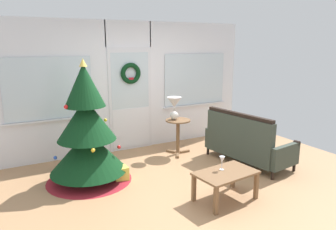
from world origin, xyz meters
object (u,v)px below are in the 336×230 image
at_px(side_table, 178,130).
at_px(wine_glass, 222,160).
at_px(christmas_tree, 87,136).
at_px(gift_box, 121,173).
at_px(settee_sofa, 245,143).
at_px(table_lamp, 174,105).
at_px(coffee_table, 226,176).

bearing_deg(side_table, wine_glass, -101.16).
distance_m(christmas_tree, gift_box, 0.79).
distance_m(christmas_tree, settee_sofa, 2.74).
relative_size(table_lamp, gift_box, 2.00).
height_order(table_lamp, coffee_table, table_lamp).
distance_m(settee_sofa, coffee_table, 1.49).
distance_m(wine_glass, gift_box, 1.66).
relative_size(christmas_tree, table_lamp, 4.35).
distance_m(settee_sofa, gift_box, 2.26).
distance_m(table_lamp, gift_box, 1.74).
height_order(side_table, table_lamp, table_lamp).
distance_m(settee_sofa, side_table, 1.29).
bearing_deg(christmas_tree, wine_glass, -44.07).
distance_m(side_table, coffee_table, 1.98).
relative_size(christmas_tree, side_table, 2.78).
bearing_deg(table_lamp, side_table, -33.69).
height_order(settee_sofa, gift_box, settee_sofa).
bearing_deg(coffee_table, christmas_tree, 134.16).
xyz_separation_m(coffee_table, gift_box, (-1.05, 1.30, -0.24)).
bearing_deg(table_lamp, settee_sofa, -50.64).
bearing_deg(side_table, christmas_tree, -167.62).
bearing_deg(coffee_table, table_lamp, 81.28).
bearing_deg(christmas_tree, gift_box, -27.63).
xyz_separation_m(side_table, wine_glass, (-0.36, -1.85, 0.06)).
bearing_deg(wine_glass, gift_box, 130.89).
bearing_deg(wine_glass, table_lamp, 80.84).
xyz_separation_m(christmas_tree, side_table, (1.85, 0.41, -0.24)).
distance_m(side_table, wine_glass, 1.89).
distance_m(table_lamp, coffee_table, 2.10).
distance_m(side_table, gift_box, 1.60).
xyz_separation_m(table_lamp, coffee_table, (-0.30, -1.98, -0.62)).
distance_m(christmas_tree, side_table, 1.91).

